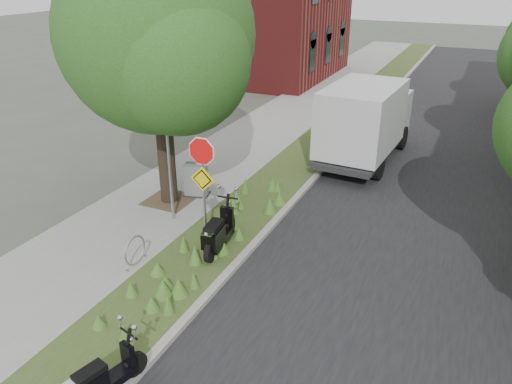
# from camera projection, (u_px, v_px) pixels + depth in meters

# --- Properties ---
(ground) EXTENTS (120.00, 120.00, 0.00)m
(ground) POSITION_uv_depth(u_px,v_px,m) (246.00, 282.00, 11.77)
(ground) COLOR #4C5147
(ground) RESTS_ON ground
(sidewalk_near) EXTENTS (3.50, 60.00, 0.12)m
(sidewalk_near) POSITION_uv_depth(u_px,v_px,m) (258.00, 135.00, 21.61)
(sidewalk_near) COLOR gray
(sidewalk_near) RESTS_ON ground
(verge) EXTENTS (2.00, 60.00, 0.12)m
(verge) POSITION_uv_depth(u_px,v_px,m) (319.00, 144.00, 20.56)
(verge) COLOR #34461E
(verge) RESTS_ON ground
(kerb_near) EXTENTS (0.20, 60.00, 0.13)m
(kerb_near) POSITION_uv_depth(u_px,v_px,m) (343.00, 147.00, 20.18)
(kerb_near) COLOR #9E9991
(kerb_near) RESTS_ON ground
(road) EXTENTS (7.00, 60.00, 0.01)m
(road) POSITION_uv_depth(u_px,v_px,m) (432.00, 162.00, 18.87)
(road) COLOR black
(road) RESTS_ON ground
(street_tree_main) EXTENTS (6.21, 5.54, 7.66)m
(street_tree_main) POSITION_uv_depth(u_px,v_px,m) (156.00, 45.00, 13.68)
(street_tree_main) COLOR black
(street_tree_main) RESTS_ON ground
(bare_post) EXTENTS (0.08, 0.08, 4.00)m
(bare_post) POSITION_uv_depth(u_px,v_px,m) (169.00, 154.00, 13.59)
(bare_post) COLOR #A5A8AD
(bare_post) RESTS_ON ground
(bike_hoop) EXTENTS (0.06, 0.78, 0.77)m
(bike_hoop) POSITION_uv_depth(u_px,v_px,m) (135.00, 251.00, 12.10)
(bike_hoop) COLOR #A5A8AD
(bike_hoop) RESTS_ON ground
(sign_assembly) EXTENTS (0.94, 0.08, 3.22)m
(sign_assembly) POSITION_uv_depth(u_px,v_px,m) (203.00, 173.00, 11.82)
(sign_assembly) COLOR #A5A8AD
(sign_assembly) RESTS_ON ground
(brick_building) EXTENTS (9.40, 10.40, 8.30)m
(brick_building) POSITION_uv_depth(u_px,v_px,m) (262.00, 8.00, 31.77)
(brick_building) COLOR maroon
(brick_building) RESTS_ON ground
(scooter_near) EXTENTS (0.54, 1.91, 0.91)m
(scooter_near) POSITION_uv_depth(u_px,v_px,m) (217.00, 237.00, 12.59)
(scooter_near) COLOR black
(scooter_near) RESTS_ON ground
(scooter_far) EXTENTS (0.59, 1.55, 0.75)m
(scooter_far) POSITION_uv_depth(u_px,v_px,m) (100.00, 383.00, 8.32)
(scooter_far) COLOR black
(scooter_far) RESTS_ON ground
(box_truck) EXTENTS (2.49, 5.70, 2.53)m
(box_truck) POSITION_uv_depth(u_px,v_px,m) (366.00, 119.00, 18.30)
(box_truck) COLOR #262628
(box_truck) RESTS_ON ground
(utility_cabinet) EXTENTS (0.90, 0.72, 1.04)m
(utility_cabinet) POSITION_uv_depth(u_px,v_px,m) (196.00, 180.00, 15.71)
(utility_cabinet) COLOR #262628
(utility_cabinet) RESTS_ON ground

